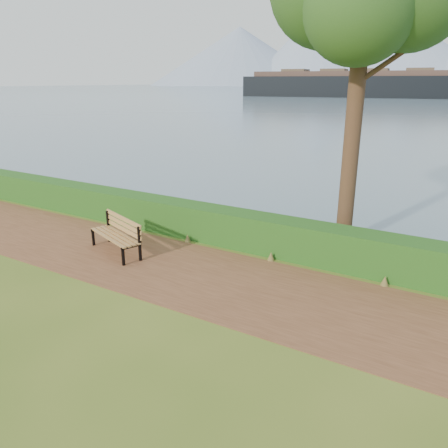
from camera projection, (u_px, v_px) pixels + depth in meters
The scene contains 5 objects.
ground at pixel (176, 275), 10.67m from camera, with size 140.00×140.00×0.00m, color #465F1B.
path at pixel (183, 271), 10.91m from camera, with size 40.00×3.40×0.01m, color brown.
hedge at pixel (229, 227), 12.63m from camera, with size 32.00×0.85×1.00m, color #1C4614.
bench at pixel (118, 233), 11.95m from camera, with size 2.07×1.22×1.00m.
cargo_ship at pixel (395, 84), 120.54m from camera, with size 80.71×22.85×24.21m.
Camera 1 is at (6.02, -7.75, 4.53)m, focal length 35.00 mm.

